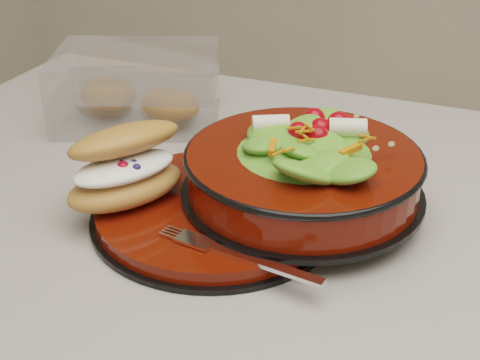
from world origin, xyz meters
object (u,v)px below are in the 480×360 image
at_px(croissant, 127,167).
at_px(salad_bowl, 303,163).
at_px(fork, 242,256).
at_px(pastry_box, 138,88).
at_px(dinner_plate, 215,210).

bearing_deg(croissant, salad_bowl, -33.45).
relative_size(fork, pastry_box, 0.58).
distance_m(croissant, pastry_box, 0.26).
relative_size(croissant, pastry_box, 0.61).
bearing_deg(dinner_plate, croissant, -163.51).
distance_m(dinner_plate, pastry_box, 0.29).
relative_size(salad_bowl, fork, 1.70).
bearing_deg(fork, pastry_box, 51.11).
bearing_deg(pastry_box, dinner_plate, -66.05).
xyz_separation_m(salad_bowl, croissant, (-0.16, -0.07, -0.00)).
bearing_deg(salad_bowl, croissant, -155.44).
xyz_separation_m(fork, pastry_box, (-0.27, 0.28, 0.02)).
xyz_separation_m(dinner_plate, fork, (0.06, -0.08, 0.01)).
distance_m(dinner_plate, croissant, 0.10).
relative_size(salad_bowl, pastry_box, 0.99).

